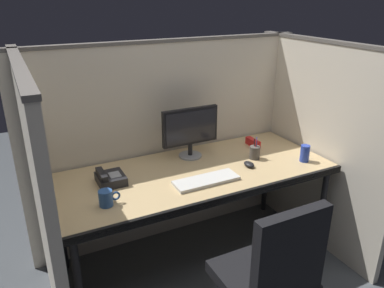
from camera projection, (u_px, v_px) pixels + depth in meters
The scene contains 13 objects.
ground_plane at pixel (215, 284), 2.59m from camera, with size 8.00×8.00×0.00m, color #4C5156.
cubicle_partition_rear at pixel (169, 143), 2.91m from camera, with size 2.21×0.06×1.57m.
cubicle_partition_left at pixel (42, 206), 2.05m from camera, with size 0.06×1.41×1.57m.
cubicle_partition_right at pixel (316, 145), 2.88m from camera, with size 0.06×1.41×1.57m.
desk at pixel (196, 178), 2.57m from camera, with size 1.90×0.80×0.74m.
monitor_center at pixel (190, 129), 2.71m from camera, with size 0.43×0.17×0.37m.
keyboard_main at pixel (206, 180), 2.41m from camera, with size 0.43×0.15×0.02m, color silver.
computer_mouse at pixel (249, 164), 2.62m from camera, with size 0.06×0.10×0.04m.
soda_can at pixel (305, 153), 2.69m from camera, with size 0.07×0.07×0.12m, color #263FB2.
red_stapler at pixel (253, 143), 2.97m from camera, with size 0.04×0.15×0.06m, color red.
coffee_mug at pixel (106, 198), 2.13m from camera, with size 0.13×0.08×0.09m.
pen_cup at pixel (255, 152), 2.74m from camera, with size 0.08×0.08×0.17m.
desk_phone at pixel (110, 178), 2.38m from camera, with size 0.17×0.19×0.09m.
Camera 1 is at (-1.06, -1.75, 1.87)m, focal length 34.99 mm.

